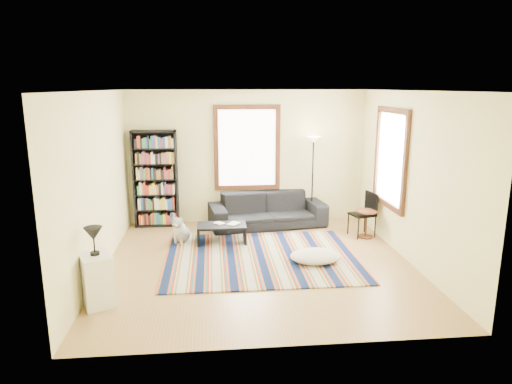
{
  "coord_description": "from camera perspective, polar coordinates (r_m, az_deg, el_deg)",
  "views": [
    {
      "loc": [
        -0.73,
        -7.06,
        2.86
      ],
      "look_at": [
        0.0,
        0.5,
        1.1
      ],
      "focal_mm": 32.0,
      "sensor_mm": 36.0,
      "label": 1
    }
  ],
  "objects": [
    {
      "name": "table_lamp",
      "position": [
        6.36,
        -19.61,
        -5.8
      ],
      "size": [
        0.29,
        0.29,
        0.38
      ],
      "primitive_type": null,
      "rotation": [
        0.0,
        0.0,
        0.22
      ],
      "color": "black",
      "rests_on": "white_cabinet"
    },
    {
      "name": "window_back",
      "position": [
        9.64,
        -1.13,
        5.53
      ],
      "size": [
        1.2,
        0.06,
        1.6
      ],
      "primitive_type": "cube",
      "color": "white",
      "rests_on": "wall_back"
    },
    {
      "name": "floor",
      "position": [
        7.67,
        0.36,
        -9.24
      ],
      "size": [
        5.0,
        5.0,
        0.1
      ],
      "primitive_type": "cube",
      "color": "#A8814D",
      "rests_on": "ground"
    },
    {
      "name": "folding_chair",
      "position": [
        9.12,
        13.12,
        -2.76
      ],
      "size": [
        0.51,
        0.5,
        0.86
      ],
      "primitive_type": "cube",
      "rotation": [
        0.0,
        0.0,
        0.26
      ],
      "color": "black",
      "rests_on": "floor"
    },
    {
      "name": "rug",
      "position": [
        7.89,
        0.61,
        -8.15
      ],
      "size": [
        3.25,
        2.6,
        0.02
      ],
      "primitive_type": "cube",
      "color": "#0C1940",
      "rests_on": "floor"
    },
    {
      "name": "coffee_table",
      "position": [
        8.57,
        -4.3,
        -5.22
      ],
      "size": [
        1.01,
        0.76,
        0.36
      ],
      "primitive_type": "cube",
      "rotation": [
        0.0,
        0.0,
        0.33
      ],
      "color": "black",
      "rests_on": "floor"
    },
    {
      "name": "floor_lamp",
      "position": [
        9.64,
        7.06,
        1.4
      ],
      "size": [
        0.4,
        0.4,
        1.86
      ],
      "primitive_type": null,
      "rotation": [
        0.0,
        0.0,
        -0.43
      ],
      "color": "black",
      "rests_on": "floor"
    },
    {
      "name": "wall_left",
      "position": [
        7.44,
        -19.56,
        0.96
      ],
      "size": [
        0.1,
        5.0,
        2.8
      ],
      "primitive_type": "cube",
      "color": "#FFF8AB",
      "rests_on": "floor"
    },
    {
      "name": "book_b",
      "position": [
        8.56,
        -3.32,
        -3.89
      ],
      "size": [
        0.29,
        0.3,
        0.02
      ],
      "primitive_type": "imported",
      "rotation": [
        0.0,
        0.0,
        -0.61
      ],
      "color": "beige",
      "rests_on": "coffee_table"
    },
    {
      "name": "window_right",
      "position": [
        8.58,
        16.49,
        4.06
      ],
      "size": [
        0.06,
        1.2,
        1.6
      ],
      "primitive_type": "cube",
      "color": "white",
      "rests_on": "wall_right"
    },
    {
      "name": "floor_cushion",
      "position": [
        7.73,
        7.41,
        -7.96
      ],
      "size": [
        0.99,
        0.85,
        0.21
      ],
      "primitive_type": "ellipsoid",
      "rotation": [
        0.0,
        0.0,
        -0.3
      ],
      "color": "silver",
      "rests_on": "floor"
    },
    {
      "name": "wall_front",
      "position": [
        4.8,
        3.52,
        -4.71
      ],
      "size": [
        5.0,
        0.1,
        2.8
      ],
      "primitive_type": "cube",
      "color": "#FFF8AB",
      "rests_on": "floor"
    },
    {
      "name": "wall_right",
      "position": [
        7.92,
        19.06,
        1.7
      ],
      "size": [
        0.1,
        5.0,
        2.8
      ],
      "primitive_type": "cube",
      "color": "#FFF8AB",
      "rests_on": "floor"
    },
    {
      "name": "bookshelf",
      "position": [
        9.64,
        -12.44,
        1.61
      ],
      "size": [
        0.9,
        0.3,
        2.0
      ],
      "primitive_type": "cube",
      "color": "black",
      "rests_on": "floor"
    },
    {
      "name": "dog",
      "position": [
        8.7,
        -9.33,
        -4.54
      ],
      "size": [
        0.51,
        0.61,
        0.51
      ],
      "primitive_type": null,
      "rotation": [
        0.0,
        0.0,
        -0.33
      ],
      "color": "#ABABAB",
      "rests_on": "floor"
    },
    {
      "name": "sofa",
      "position": [
        9.52,
        1.43,
        -2.26
      ],
      "size": [
        1.28,
        2.5,
        0.7
      ],
      "primitive_type": "imported",
      "rotation": [
        0.0,
        0.0,
        0.15
      ],
      "color": "black",
      "rests_on": "floor"
    },
    {
      "name": "book_a",
      "position": [
        8.51,
        -5.0,
        -4.03
      ],
      "size": [
        0.25,
        0.24,
        0.02
      ],
      "primitive_type": "imported",
      "rotation": [
        0.0,
        0.0,
        0.66
      ],
      "color": "beige",
      "rests_on": "coffee_table"
    },
    {
      "name": "wall_back",
      "position": [
        9.75,
        -1.16,
        4.43
      ],
      "size": [
        5.0,
        0.1,
        2.8
      ],
      "primitive_type": "cube",
      "color": "#FFF8AB",
      "rests_on": "floor"
    },
    {
      "name": "ceiling",
      "position": [
        7.1,
        0.4,
        12.96
      ],
      "size": [
        5.0,
        5.0,
        0.1
      ],
      "primitive_type": "cube",
      "color": "white",
      "rests_on": "floor"
    },
    {
      "name": "white_cabinet",
      "position": [
        6.55,
        -19.25,
        -10.28
      ],
      "size": [
        0.56,
        0.61,
        0.7
      ],
      "primitive_type": "cube",
      "rotation": [
        0.0,
        0.0,
        0.43
      ],
      "color": "white",
      "rests_on": "floor"
    },
    {
      "name": "side_table",
      "position": [
        9.08,
        13.59,
        -3.9
      ],
      "size": [
        0.48,
        0.48,
        0.54
      ],
      "primitive_type": "cylinder",
      "rotation": [
        0.0,
        0.0,
        0.24
      ],
      "color": "#482712",
      "rests_on": "floor"
    }
  ]
}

